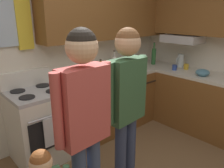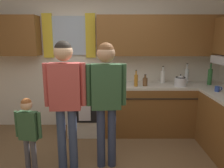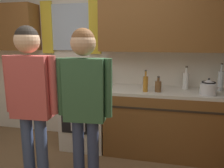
% 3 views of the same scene
% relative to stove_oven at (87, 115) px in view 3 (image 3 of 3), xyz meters
% --- Properties ---
extents(back_wall_unit, '(4.60, 0.42, 2.60)m').
position_rel_stove_oven_xyz_m(back_wall_unit, '(0.27, 0.27, 1.02)').
color(back_wall_unit, silver).
rests_on(back_wall_unit, ground).
extents(kitchen_counter_run, '(2.18, 2.13, 0.90)m').
position_rel_stove_oven_xyz_m(kitchen_counter_run, '(1.74, -0.44, -0.02)').
color(kitchen_counter_run, brown).
rests_on(kitchen_counter_run, ground).
extents(stove_oven, '(0.63, 0.67, 1.10)m').
position_rel_stove_oven_xyz_m(stove_oven, '(0.00, 0.00, 0.00)').
color(stove_oven, silver).
rests_on(stove_oven, ground).
extents(bottle_tall_clear, '(0.07, 0.07, 0.37)m').
position_rel_stove_oven_xyz_m(bottle_tall_clear, '(1.83, 0.13, 0.57)').
color(bottle_tall_clear, silver).
rests_on(bottle_tall_clear, kitchen_counter_run).
extents(bottle_milk_white, '(0.08, 0.08, 0.31)m').
position_rel_stove_oven_xyz_m(bottle_milk_white, '(1.40, 0.15, 0.55)').
color(bottle_milk_white, white).
rests_on(bottle_milk_white, kitchen_counter_run).
extents(bottle_oil_amber, '(0.06, 0.06, 0.29)m').
position_rel_stove_oven_xyz_m(bottle_oil_amber, '(0.87, -0.15, 0.54)').
color(bottle_oil_amber, '#B27223').
rests_on(bottle_oil_amber, kitchen_counter_run).
extents(bottle_squat_brown, '(0.08, 0.08, 0.21)m').
position_rel_stove_oven_xyz_m(bottle_squat_brown, '(1.03, -0.13, 0.51)').
color(bottle_squat_brown, brown).
rests_on(bottle_squat_brown, kitchen_counter_run).
extents(stovetop_kettle, '(0.27, 0.20, 0.21)m').
position_rel_stove_oven_xyz_m(stovetop_kettle, '(1.64, -0.14, 0.53)').
color(stovetop_kettle, silver).
rests_on(stovetop_kettle, kitchen_counter_run).
extents(adult_holding_child, '(0.52, 0.23, 1.69)m').
position_rel_stove_oven_xyz_m(adult_holding_child, '(-0.13, -1.18, 0.60)').
color(adult_holding_child, '#38476B').
rests_on(adult_holding_child, ground).
extents(adult_in_plaid, '(0.52, 0.23, 1.67)m').
position_rel_stove_oven_xyz_m(adult_in_plaid, '(0.38, -1.12, 0.58)').
color(adult_in_plaid, '#2D3856').
rests_on(adult_in_plaid, ground).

